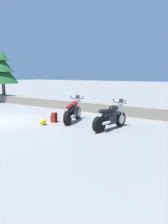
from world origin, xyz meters
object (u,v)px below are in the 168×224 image
object	(u,v)px
motorcycle_black_centre	(111,117)
rider_backpack	(54,117)
motorcycle_red_near_left	(73,111)
pine_tree_far_left	(3,70)
rider_helmet	(43,122)

from	to	relation	value
motorcycle_black_centre	rider_backpack	distance (m)	2.83
motorcycle_red_near_left	rider_backpack	distance (m)	0.92
motorcycle_red_near_left	motorcycle_black_centre	size ratio (longest dim) A/B	0.97
motorcycle_black_centre	pine_tree_far_left	distance (m)	12.11
rider_helmet	rider_backpack	bearing A→B (deg)	88.34
motorcycle_red_near_left	rider_helmet	size ratio (longest dim) A/B	7.15
motorcycle_black_centre	pine_tree_far_left	xyz separation A→B (m)	(-11.47, 3.30, 2.05)
pine_tree_far_left	rider_helmet	bearing A→B (deg)	-26.48
rider_helmet	pine_tree_far_left	world-z (taller)	pine_tree_far_left
motorcycle_black_centre	rider_backpack	bearing A→B (deg)	-173.57
motorcycle_red_near_left	motorcycle_black_centre	world-z (taller)	same
motorcycle_red_near_left	pine_tree_far_left	xyz separation A→B (m)	(-9.33, 3.00, 2.05)
motorcycle_red_near_left	rider_backpack	xyz separation A→B (m)	(-0.65, -0.61, -0.24)
rider_helmet	pine_tree_far_left	xyz separation A→B (m)	(-8.66, 4.31, 2.40)
rider_backpack	pine_tree_far_left	size ratio (longest dim) A/B	0.14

